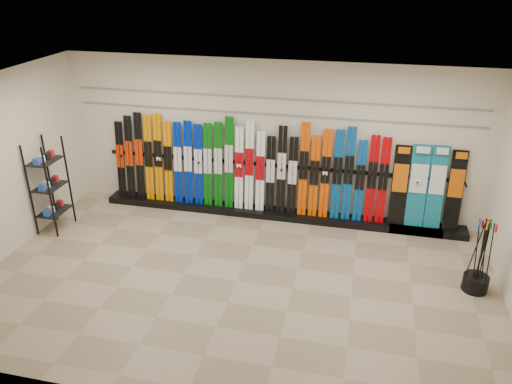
# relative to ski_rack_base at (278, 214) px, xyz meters

# --- Properties ---
(floor) EXTENTS (8.00, 8.00, 0.00)m
(floor) POSITION_rel_ski_rack_base_xyz_m (-0.22, -2.28, -0.06)
(floor) COLOR gray
(floor) RESTS_ON ground
(back_wall) EXTENTS (8.00, 0.00, 8.00)m
(back_wall) POSITION_rel_ski_rack_base_xyz_m (-0.22, 0.22, 1.44)
(back_wall) COLOR beige
(back_wall) RESTS_ON floor
(ceiling) EXTENTS (8.00, 8.00, 0.00)m
(ceiling) POSITION_rel_ski_rack_base_xyz_m (-0.22, -2.28, 2.94)
(ceiling) COLOR silver
(ceiling) RESTS_ON back_wall
(ski_rack_base) EXTENTS (8.00, 0.40, 0.12)m
(ski_rack_base) POSITION_rel_ski_rack_base_xyz_m (0.00, 0.00, 0.00)
(ski_rack_base) COLOR black
(ski_rack_base) RESTS_ON floor
(skis) EXTENTS (5.37, 0.20, 1.81)m
(skis) POSITION_rel_ski_rack_base_xyz_m (-0.69, 0.04, 0.90)
(skis) COLOR black
(skis) RESTS_ON ski_rack_base
(snowboards) EXTENTS (1.24, 0.24, 1.53)m
(snowboards) POSITION_rel_ski_rack_base_xyz_m (2.69, 0.08, 0.81)
(snowboards) COLOR black
(snowboards) RESTS_ON ski_rack_base
(accessory_rack) EXTENTS (0.40, 0.60, 1.73)m
(accessory_rack) POSITION_rel_ski_rack_base_xyz_m (-3.97, -1.36, 0.81)
(accessory_rack) COLOR black
(accessory_rack) RESTS_ON floor
(pole_bin) EXTENTS (0.38, 0.38, 0.25)m
(pole_bin) POSITION_rel_ski_rack_base_xyz_m (3.38, -1.69, 0.07)
(pole_bin) COLOR black
(pole_bin) RESTS_ON floor
(ski_poles) EXTENTS (0.32, 0.25, 1.18)m
(ski_poles) POSITION_rel_ski_rack_base_xyz_m (3.37, -1.71, 0.55)
(ski_poles) COLOR black
(ski_poles) RESTS_ON pole_bin
(slatwall_rail_0) EXTENTS (7.60, 0.02, 0.03)m
(slatwall_rail_0) POSITION_rel_ski_rack_base_xyz_m (-0.22, 0.20, 1.94)
(slatwall_rail_0) COLOR gray
(slatwall_rail_0) RESTS_ON back_wall
(slatwall_rail_1) EXTENTS (7.60, 0.02, 0.03)m
(slatwall_rail_1) POSITION_rel_ski_rack_base_xyz_m (-0.22, 0.20, 2.24)
(slatwall_rail_1) COLOR gray
(slatwall_rail_1) RESTS_ON back_wall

